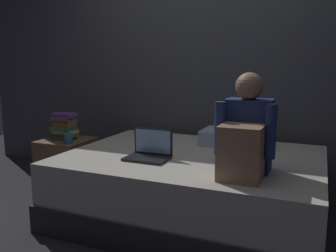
{
  "coord_description": "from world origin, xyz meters",
  "views": [
    {
      "loc": [
        1.11,
        -2.31,
        1.23
      ],
      "look_at": [
        0.07,
        0.1,
        0.78
      ],
      "focal_mm": 38.25,
      "sensor_mm": 36.0,
      "label": 1
    }
  ],
  "objects_px": {
    "nightstand": "(67,166)",
    "mug": "(69,138)",
    "bed": "(192,186)",
    "person_sitting": "(246,136)",
    "laptop": "(149,151)",
    "pillow": "(234,138)",
    "book_stack": "(64,126)"
  },
  "relations": [
    {
      "from": "nightstand",
      "to": "laptop",
      "type": "relative_size",
      "value": 1.63
    },
    {
      "from": "bed",
      "to": "person_sitting",
      "type": "relative_size",
      "value": 3.05
    },
    {
      "from": "pillow",
      "to": "mug",
      "type": "bearing_deg",
      "value": -159.9
    },
    {
      "from": "person_sitting",
      "to": "pillow",
      "type": "distance_m",
      "value": 0.85
    },
    {
      "from": "nightstand",
      "to": "laptop",
      "type": "xyz_separation_m",
      "value": [
        1.04,
        -0.31,
        0.32
      ]
    },
    {
      "from": "nightstand",
      "to": "person_sitting",
      "type": "relative_size",
      "value": 0.8
    },
    {
      "from": "person_sitting",
      "to": "book_stack",
      "type": "xyz_separation_m",
      "value": [
        -1.8,
        0.41,
        -0.13
      ]
    },
    {
      "from": "person_sitting",
      "to": "laptop",
      "type": "xyz_separation_m",
      "value": [
        -0.74,
        0.09,
        -0.2
      ]
    },
    {
      "from": "laptop",
      "to": "book_stack",
      "type": "relative_size",
      "value": 1.27
    },
    {
      "from": "nightstand",
      "to": "book_stack",
      "type": "xyz_separation_m",
      "value": [
        -0.02,
        0.01,
        0.39
      ]
    },
    {
      "from": "laptop",
      "to": "pillow",
      "type": "distance_m",
      "value": 0.86
    },
    {
      "from": "person_sitting",
      "to": "nightstand",
      "type": "bearing_deg",
      "value": 167.32
    },
    {
      "from": "book_stack",
      "to": "pillow",
      "type": "bearing_deg",
      "value": 13.72
    },
    {
      "from": "person_sitting",
      "to": "pillow",
      "type": "height_order",
      "value": "person_sitting"
    },
    {
      "from": "bed",
      "to": "nightstand",
      "type": "height_order",
      "value": "bed"
    },
    {
      "from": "bed",
      "to": "person_sitting",
      "type": "distance_m",
      "value": 0.78
    },
    {
      "from": "bed",
      "to": "mug",
      "type": "xyz_separation_m",
      "value": [
        -1.17,
        -0.06,
        0.31
      ]
    },
    {
      "from": "laptop",
      "to": "pillow",
      "type": "xyz_separation_m",
      "value": [
        0.49,
        0.71,
        0.01
      ]
    },
    {
      "from": "bed",
      "to": "person_sitting",
      "type": "bearing_deg",
      "value": -35.61
    },
    {
      "from": "bed",
      "to": "person_sitting",
      "type": "height_order",
      "value": "person_sitting"
    },
    {
      "from": "nightstand",
      "to": "book_stack",
      "type": "bearing_deg",
      "value": 146.64
    },
    {
      "from": "book_stack",
      "to": "mug",
      "type": "height_order",
      "value": "book_stack"
    },
    {
      "from": "mug",
      "to": "nightstand",
      "type": "bearing_deg",
      "value": 137.31
    },
    {
      "from": "nightstand",
      "to": "mug",
      "type": "xyz_separation_m",
      "value": [
        0.13,
        -0.12,
        0.31
      ]
    },
    {
      "from": "bed",
      "to": "laptop",
      "type": "xyz_separation_m",
      "value": [
        -0.26,
        -0.26,
        0.32
      ]
    },
    {
      "from": "pillow",
      "to": "book_stack",
      "type": "xyz_separation_m",
      "value": [
        -1.55,
        -0.38,
        0.06
      ]
    },
    {
      "from": "laptop",
      "to": "book_stack",
      "type": "distance_m",
      "value": 1.11
    },
    {
      "from": "nightstand",
      "to": "laptop",
      "type": "bearing_deg",
      "value": -16.81
    },
    {
      "from": "bed",
      "to": "laptop",
      "type": "bearing_deg",
      "value": -135.25
    },
    {
      "from": "book_stack",
      "to": "mug",
      "type": "relative_size",
      "value": 2.79
    },
    {
      "from": "pillow",
      "to": "book_stack",
      "type": "distance_m",
      "value": 1.6
    },
    {
      "from": "pillow",
      "to": "person_sitting",
      "type": "bearing_deg",
      "value": -72.57
    }
  ]
}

